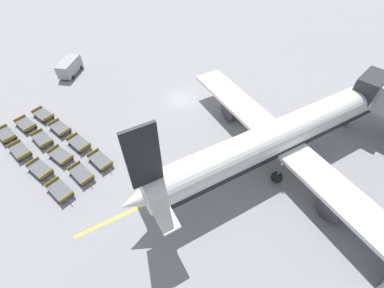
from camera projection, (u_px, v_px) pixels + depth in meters
The scene contains 16 objects.
ground_plane at pixel (182, 99), 38.10m from camera, with size 500.00×500.00×0.00m, color gray.
airplane at pixel (286, 134), 28.03m from camera, with size 30.71×38.08×11.74m.
service_van at pixel (69, 67), 42.06m from camera, with size 4.84×4.90×2.27m.
baggage_dolly_row_near_col_a at pixel (6, 134), 32.26m from camera, with size 3.75×2.05×0.92m.
baggage_dolly_row_near_col_b at pixel (20, 151), 30.37m from camera, with size 3.76×2.10×0.92m.
baggage_dolly_row_near_col_c at pixel (40, 169), 28.49m from camera, with size 3.75×2.33×0.92m.
baggage_dolly_row_near_col_d at pixel (60, 190), 26.59m from camera, with size 3.76×2.17×0.92m.
baggage_dolly_row_mid_a_col_a at pixel (26, 124), 33.57m from camera, with size 3.76×2.23×0.92m.
baggage_dolly_row_mid_a_col_b at pixel (42, 139), 31.71m from camera, with size 3.75×2.04×0.92m.
baggage_dolly_row_mid_a_col_c at pixel (61, 156), 29.86m from camera, with size 3.75×2.33×0.92m.
baggage_dolly_row_mid_a_col_d at pixel (81, 174), 28.06m from camera, with size 3.75×2.05×0.92m.
baggage_dolly_row_mid_b_col_a at pixel (43, 115), 34.89m from camera, with size 3.75×2.32×0.92m.
baggage_dolly_row_mid_b_col_b at pixel (60, 128), 33.07m from camera, with size 3.76×2.19×0.92m.
baggage_dolly_row_mid_b_col_c at pixel (79, 143), 31.24m from camera, with size 3.76×2.17×0.92m.
baggage_dolly_row_mid_b_col_d at pixel (100, 160), 29.37m from camera, with size 3.75×2.06×0.92m.
stand_guidance_stripe at pixel (213, 173), 28.71m from camera, with size 4.60×29.98×0.01m.
Camera 1 is at (25.55, -17.63, 23.13)m, focal length 24.00 mm.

